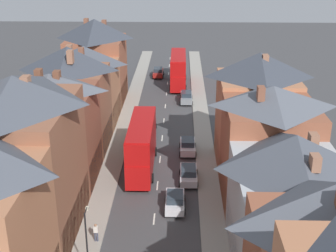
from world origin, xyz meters
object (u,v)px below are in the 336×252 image
(double_decker_bus_lead, at_px, (142,145))
(car_mid_black, at_px, (158,72))
(pedestrian_mid_left, at_px, (96,232))
(double_decker_bus_mid_street, at_px, (178,69))
(car_far_grey, at_px, (149,126))
(car_parked_right_a, at_px, (136,137))
(car_near_blue, at_px, (188,174))
(car_parked_left_b, at_px, (186,97))
(street_lamp, at_px, (87,240))
(car_parked_right_b, at_px, (175,201))
(car_near_silver, at_px, (188,146))

(double_decker_bus_lead, bearing_deg, car_mid_black, 89.99)
(double_decker_bus_lead, xyz_separation_m, pedestrian_mid_left, (-2.66, -13.15, -1.78))
(double_decker_bus_mid_street, distance_m, car_far_grey, 21.04)
(car_parked_right_a, relative_size, pedestrian_mid_left, 2.71)
(car_near_blue, relative_size, car_parked_right_a, 0.98)
(car_mid_black, bearing_deg, car_parked_left_b, -70.84)
(double_decker_bus_mid_street, xyz_separation_m, street_lamp, (-6.04, -48.31, 0.43))
(car_parked_right_b, bearing_deg, car_near_silver, 83.88)
(car_parked_right_b, bearing_deg, car_near_blue, 76.05)
(double_decker_bus_lead, height_order, car_parked_right_a, double_decker_bus_lead)
(double_decker_bus_mid_street, bearing_deg, car_mid_black, 123.98)
(car_near_blue, relative_size, street_lamp, 0.77)
(car_near_silver, height_order, car_parked_right_a, car_near_silver)
(car_near_blue, bearing_deg, double_decker_bus_lead, 152.43)
(car_mid_black, bearing_deg, car_parked_right_b, -85.33)
(car_near_silver, xyz_separation_m, car_far_grey, (-4.90, 6.01, -0.01))
(double_decker_bus_lead, height_order, car_parked_right_b, double_decker_bus_lead)
(car_mid_black, xyz_separation_m, car_far_grey, (-0.00, -25.97, 0.00))
(double_decker_bus_mid_street, bearing_deg, car_near_silver, -87.19)
(car_near_silver, relative_size, car_parked_left_b, 0.91)
(car_parked_right_a, xyz_separation_m, pedestrian_mid_left, (-1.36, -20.00, 0.20))
(double_decker_bus_lead, distance_m, car_parked_right_a, 7.25)
(double_decker_bus_lead, distance_m, car_parked_left_b, 22.82)
(street_lamp, bearing_deg, car_near_silver, 71.26)
(pedestrian_mid_left, bearing_deg, car_near_blue, 54.46)
(car_near_blue, xyz_separation_m, street_lamp, (-7.35, -14.78, 2.43))
(double_decker_bus_mid_street, relative_size, pedestrian_mid_left, 6.71)
(car_far_grey, bearing_deg, double_decker_bus_mid_street, 80.13)
(car_near_blue, distance_m, car_near_silver, 6.89)
(car_parked_right_b, distance_m, pedestrian_mid_left, 8.25)
(car_near_blue, xyz_separation_m, car_near_silver, (0.00, 6.89, 0.04))
(car_far_grey, distance_m, street_lamp, 27.88)
(double_decker_bus_lead, xyz_separation_m, car_parked_right_a, (-1.29, 6.85, -1.98))
(car_near_silver, bearing_deg, car_far_grey, 129.19)
(double_decker_bus_lead, relative_size, car_parked_right_b, 2.71)
(car_parked_left_b, bearing_deg, car_far_grey, -112.44)
(car_mid_black, distance_m, car_far_grey, 25.97)
(double_decker_bus_mid_street, height_order, car_mid_black, double_decker_bus_mid_street)
(double_decker_bus_lead, height_order, car_near_silver, double_decker_bus_lead)
(double_decker_bus_lead, xyz_separation_m, car_near_blue, (4.91, -2.56, -2.00))
(car_far_grey, relative_size, pedestrian_mid_left, 2.61)
(car_near_silver, distance_m, car_mid_black, 32.35)
(double_decker_bus_mid_street, height_order, car_near_silver, double_decker_bus_mid_street)
(car_near_blue, distance_m, pedestrian_mid_left, 13.01)
(car_near_blue, bearing_deg, car_far_grey, 110.80)
(double_decker_bus_lead, distance_m, street_lamp, 17.52)
(double_decker_bus_lead, xyz_separation_m, car_mid_black, (0.01, 36.30, -1.98))
(car_parked_right_a, relative_size, street_lamp, 0.79)
(car_mid_black, xyz_separation_m, car_parked_right_b, (3.60, -44.10, -0.04))
(double_decker_bus_lead, distance_m, car_parked_right_b, 8.82)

